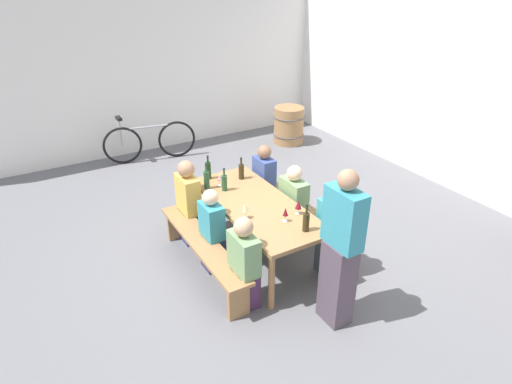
{
  "coord_description": "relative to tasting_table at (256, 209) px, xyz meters",
  "views": [
    {
      "loc": [
        4.0,
        -2.36,
        3.31
      ],
      "look_at": [
        0.0,
        0.0,
        0.9
      ],
      "focal_mm": 30.92,
      "sensor_mm": 36.0,
      "label": 1
    }
  ],
  "objects": [
    {
      "name": "bench_near",
      "position": [
        0.0,
        -0.73,
        -0.32
      ],
      "size": [
        1.94,
        0.3,
        0.45
      ],
      "color": "#9E7247",
      "rests_on": "ground"
    },
    {
      "name": "seated_guest_far_0",
      "position": [
        -0.75,
        0.58,
        -0.13
      ],
      "size": [
        0.33,
        0.24,
        1.13
      ],
      "rotation": [
        0.0,
        0.0,
        -1.57
      ],
      "color": "#4E4550",
      "rests_on": "ground"
    },
    {
      "name": "wine_glass_2",
      "position": [
        -0.64,
        -0.16,
        0.19
      ],
      "size": [
        0.08,
        0.08,
        0.16
      ],
      "color": "silver",
      "rests_on": "tasting_table"
    },
    {
      "name": "seated_guest_far_2",
      "position": [
        0.75,
        0.58,
        -0.13
      ],
      "size": [
        0.38,
        0.24,
        1.14
      ],
      "rotation": [
        0.0,
        0.0,
        -1.57
      ],
      "color": "#415057",
      "rests_on": "ground"
    },
    {
      "name": "standing_host",
      "position": [
        1.4,
        0.13,
        0.15
      ],
      "size": [
        0.41,
        0.24,
        1.71
      ],
      "rotation": [
        0.0,
        0.0,
        3.14
      ],
      "color": "#50434F",
      "rests_on": "ground"
    },
    {
      "name": "wine_glass_0",
      "position": [
        0.24,
        -0.28,
        0.21
      ],
      "size": [
        0.08,
        0.08,
        0.18
      ],
      "color": "silver",
      "rests_on": "tasting_table"
    },
    {
      "name": "wine_glass_3",
      "position": [
        0.53,
        0.07,
        0.19
      ],
      "size": [
        0.06,
        0.06,
        0.17
      ],
      "color": "silver",
      "rests_on": "tasting_table"
    },
    {
      "name": "wine_bottle_2",
      "position": [
        -0.66,
        -0.34,
        0.2
      ],
      "size": [
        0.07,
        0.07,
        0.34
      ],
      "color": "#234C2D",
      "rests_on": "tasting_table"
    },
    {
      "name": "seated_guest_near_2",
      "position": [
        0.73,
        -0.58,
        -0.16
      ],
      "size": [
        0.39,
        0.24,
        1.09
      ],
      "rotation": [
        0.0,
        0.0,
        1.57
      ],
      "color": "#4B294E",
      "rests_on": "ground"
    },
    {
      "name": "wine_glass_1",
      "position": [
        0.46,
        0.29,
        0.19
      ],
      "size": [
        0.08,
        0.08,
        0.17
      ],
      "color": "silver",
      "rests_on": "tasting_table"
    },
    {
      "name": "tasting_table",
      "position": [
        0.0,
        0.0,
        0.0
      ],
      "size": [
        2.04,
        0.85,
        0.75
      ],
      "color": "#9E7247",
      "rests_on": "ground"
    },
    {
      "name": "wine_bottle_1",
      "position": [
        -0.5,
        -0.17,
        0.19
      ],
      "size": [
        0.07,
        0.07,
        0.3
      ],
      "color": "#234C2D",
      "rests_on": "tasting_table"
    },
    {
      "name": "wine_bottle_3",
      "position": [
        -0.91,
        -0.2,
        0.2
      ],
      "size": [
        0.07,
        0.07,
        0.33
      ],
      "color": "#143319",
      "rests_on": "tasting_table"
    },
    {
      "name": "bench_far",
      "position": [
        0.0,
        0.73,
        -0.32
      ],
      "size": [
        1.94,
        0.3,
        0.45
      ],
      "color": "#9E7247",
      "rests_on": "ground"
    },
    {
      "name": "wine_bottle_4",
      "position": [
        0.8,
        0.15,
        0.19
      ],
      "size": [
        0.07,
        0.07,
        0.32
      ],
      "color": "#332814",
      "rests_on": "tasting_table"
    },
    {
      "name": "back_wall",
      "position": [
        0.0,
        3.8,
        0.93
      ],
      "size": [
        14.0,
        0.2,
        3.2
      ],
      "primitive_type": "cube",
      "color": "white",
      "rests_on": "ground"
    },
    {
      "name": "wine_barrel",
      "position": [
        -3.1,
        2.61,
        -0.3
      ],
      "size": [
        0.64,
        0.64,
        0.75
      ],
      "color": "#9E7247",
      "rests_on": "ground"
    },
    {
      "name": "seated_guest_near_1",
      "position": [
        -0.04,
        -0.58,
        -0.17
      ],
      "size": [
        0.34,
        0.24,
        1.06
      ],
      "rotation": [
        0.0,
        0.0,
        1.57
      ],
      "color": "#30304F",
      "rests_on": "ground"
    },
    {
      "name": "side_wall",
      "position": [
        -4.28,
        0.0,
        0.93
      ],
      "size": [
        0.2,
        8.0,
        3.2
      ],
      "primitive_type": "cube",
      "color": "white",
      "rests_on": "ground"
    },
    {
      "name": "parked_bicycle_0",
      "position": [
        -3.65,
        -0.15,
        -0.3
      ],
      "size": [
        0.37,
        1.68,
        0.9
      ],
      "rotation": [
        0.0,
        0.0,
        1.38
      ],
      "color": "black",
      "rests_on": "ground"
    },
    {
      "name": "ground_plane",
      "position": [
        0.0,
        0.0,
        -0.67
      ],
      "size": [
        24.0,
        24.0,
        0.0
      ],
      "primitive_type": "plane",
      "color": "slate"
    },
    {
      "name": "seated_guest_near_0",
      "position": [
        -0.74,
        -0.58,
        -0.12
      ],
      "size": [
        0.39,
        0.24,
        1.15
      ],
      "rotation": [
        0.0,
        0.0,
        1.57
      ],
      "color": "navy",
      "rests_on": "ground"
    },
    {
      "name": "wine_bottle_0",
      "position": [
        -0.69,
        0.18,
        0.19
      ],
      "size": [
        0.07,
        0.07,
        0.3
      ],
      "color": "#332814",
      "rests_on": "tasting_table"
    },
    {
      "name": "seated_guest_far_1",
      "position": [
        -0.03,
        0.58,
        -0.16
      ],
      "size": [
        0.41,
        0.24,
        1.1
      ],
      "rotation": [
        0.0,
        0.0,
        -1.57
      ],
      "color": "#385940",
      "rests_on": "ground"
    }
  ]
}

